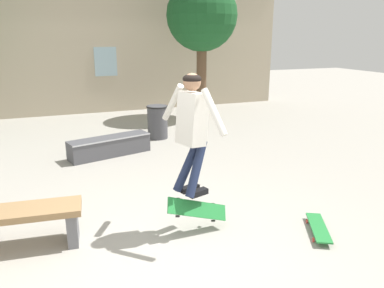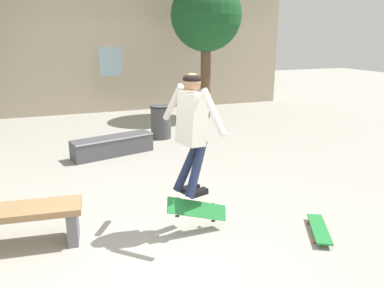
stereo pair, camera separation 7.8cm
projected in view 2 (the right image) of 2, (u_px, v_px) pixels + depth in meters
The scene contains 9 objects.
ground_plane at pixel (169, 257), 4.27m from camera, with size 40.00×40.00×0.00m, color #A39E93.
building_backdrop at pixel (85, 33), 11.64m from camera, with size 14.25×0.52×5.68m.
tree_right at pixel (206, 17), 10.71m from camera, with size 2.04×2.04×4.00m.
park_bench at pixel (1, 220), 4.34m from camera, with size 1.86×0.65×0.50m.
skate_ledge at pixel (113, 146), 7.85m from camera, with size 1.76×0.88×0.40m.
trash_bin at pixel (161, 121), 9.11m from camera, with size 0.53×0.53×0.80m.
skater at pixel (192, 124), 4.48m from camera, with size 0.45×1.16×1.51m.
skateboard_flipping at pixel (197, 209), 4.71m from camera, with size 0.84×0.22×0.43m.
skateboard_resting at pixel (319, 229), 4.75m from camera, with size 0.53×0.77×0.08m.
Camera 2 is at (-1.03, -3.60, 2.44)m, focal length 35.00 mm.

